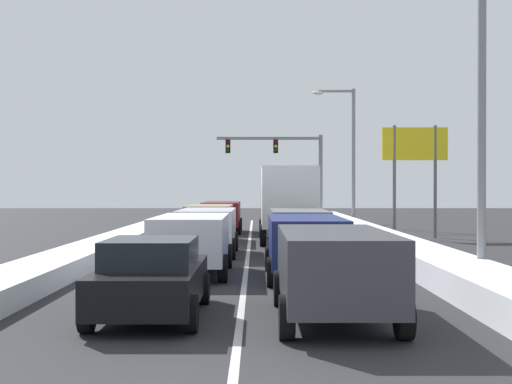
{
  "coord_description": "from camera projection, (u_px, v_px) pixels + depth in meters",
  "views": [
    {
      "loc": [
        0.3,
        -7.36,
        2.49
      ],
      "look_at": [
        0.27,
        35.5,
        2.19
      ],
      "focal_mm": 51.12,
      "sensor_mm": 36.0,
      "label": 1
    }
  ],
  "objects": [
    {
      "name": "ground_plane",
      "position": [
        248.0,
        259.0,
        25.16
      ],
      "size": [
        120.0,
        120.0,
        0.0
      ],
      "primitive_type": "plane",
      "color": "#28282B"
    },
    {
      "name": "lane_stripe_between_right_lane_and_center_lane",
      "position": [
        249.0,
        248.0,
        29.61
      ],
      "size": [
        0.14,
        48.91,
        0.01
      ],
      "primitive_type": "cube",
      "color": "silver",
      "rests_on": "ground"
    },
    {
      "name": "snow_bank_right_shoulder",
      "position": [
        379.0,
        240.0,
        29.6
      ],
      "size": [
        1.71,
        48.91,
        0.67
      ],
      "primitive_type": "cube",
      "color": "white",
      "rests_on": "ground"
    },
    {
      "name": "snow_bank_left_shoulder",
      "position": [
        119.0,
        241.0,
        29.61
      ],
      "size": [
        1.64,
        48.91,
        0.55
      ],
      "primitive_type": "cube",
      "color": "white",
      "rests_on": "ground"
    },
    {
      "name": "suv_charcoal_right_lane_nearest",
      "position": [
        335.0,
        266.0,
        13.52
      ],
      "size": [
        2.16,
        4.9,
        1.67
      ],
      "color": "#38383D",
      "rests_on": "ground"
    },
    {
      "name": "suv_navy_right_lane_second",
      "position": [
        306.0,
        241.0,
        19.77
      ],
      "size": [
        2.16,
        4.9,
        1.67
      ],
      "color": "navy",
      "rests_on": "ground"
    },
    {
      "name": "suv_gray_right_lane_third",
      "position": [
        299.0,
        228.0,
        25.93
      ],
      "size": [
        2.16,
        4.9,
        1.67
      ],
      "color": "slate",
      "rests_on": "ground"
    },
    {
      "name": "box_truck_right_lane_fourth",
      "position": [
        288.0,
        200.0,
        32.85
      ],
      "size": [
        2.53,
        7.2,
        3.36
      ],
      "color": "maroon",
      "rests_on": "ground"
    },
    {
      "name": "suv_green_right_lane_fifth",
      "position": [
        281.0,
        213.0,
        40.71
      ],
      "size": [
        2.16,
        4.9,
        1.67
      ],
      "color": "#1E5633",
      "rests_on": "ground"
    },
    {
      "name": "sedan_black_center_lane_nearest",
      "position": [
        152.0,
        277.0,
        13.91
      ],
      "size": [
        2.0,
        4.5,
        1.51
      ],
      "color": "black",
      "rests_on": "ground"
    },
    {
      "name": "suv_white_center_lane_second",
      "position": [
        192.0,
        239.0,
        20.66
      ],
      "size": [
        2.16,
        4.9,
        1.67
      ],
      "color": "silver",
      "rests_on": "ground"
    },
    {
      "name": "suv_silver_center_lane_third",
      "position": [
        208.0,
        227.0,
        26.59
      ],
      "size": [
        2.16,
        4.9,
        1.67
      ],
      "color": "#B7BABF",
      "rests_on": "ground"
    },
    {
      "name": "suv_tan_center_lane_fourth",
      "position": [
        210.0,
        220.0,
        32.77
      ],
      "size": [
        2.16,
        4.9,
        1.67
      ],
      "color": "#937F60",
      "rests_on": "ground"
    },
    {
      "name": "suv_maroon_center_lane_fifth",
      "position": [
        222.0,
        214.0,
        39.42
      ],
      "size": [
        2.16,
        4.9,
        1.67
      ],
      "color": "maroon",
      "rests_on": "ground"
    },
    {
      "name": "traffic_light_gantry",
      "position": [
        288.0,
        159.0,
        51.79
      ],
      "size": [
        7.54,
        0.47,
        6.2
      ],
      "color": "slate",
      "rests_on": "ground"
    },
    {
      "name": "street_lamp_right_near",
      "position": [
        469.0,
        78.0,
        18.45
      ],
      "size": [
        2.66,
        0.36,
        8.86
      ],
      "color": "gray",
      "rests_on": "ground"
    },
    {
      "name": "street_lamp_right_mid",
      "position": [
        348.0,
        145.0,
        45.13
      ],
      "size": [
        2.66,
        0.36,
        8.58
      ],
      "color": "gray",
      "rests_on": "ground"
    },
    {
      "name": "roadside_sign_right",
      "position": [
        415.0,
        156.0,
        35.56
      ],
      "size": [
        3.2,
        0.16,
        5.5
      ],
      "color": "#59595B",
      "rests_on": "ground"
    }
  ]
}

